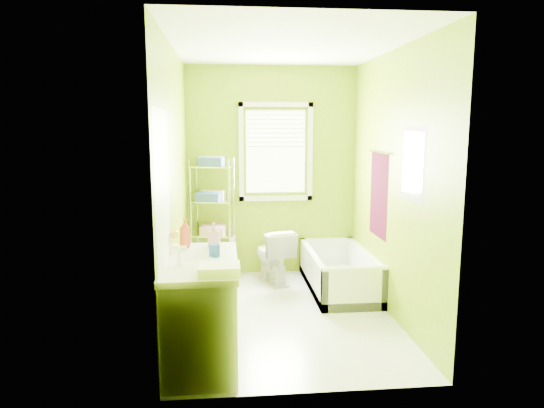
{
  "coord_description": "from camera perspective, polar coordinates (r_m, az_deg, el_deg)",
  "views": [
    {
      "loc": [
        -0.58,
        -4.59,
        1.88
      ],
      "look_at": [
        -0.11,
        0.25,
        1.09
      ],
      "focal_mm": 32.0,
      "sensor_mm": 36.0,
      "label": 1
    }
  ],
  "objects": [
    {
      "name": "door",
      "position": [
        3.72,
        -12.48,
        -4.61
      ],
      "size": [
        0.09,
        0.8,
        2.0
      ],
      "color": "white",
      "rests_on": "ground"
    },
    {
      "name": "vanity",
      "position": [
        3.99,
        -8.2,
        -11.87
      ],
      "size": [
        0.58,
        1.11,
        1.09
      ],
      "color": "white",
      "rests_on": "ground"
    },
    {
      "name": "bathtub",
      "position": [
        5.7,
        7.88,
        -8.5
      ],
      "size": [
        0.68,
        1.47,
        0.47
      ],
      "color": "white",
      "rests_on": "ground"
    },
    {
      "name": "window",
      "position": [
        6.05,
        0.45,
        6.74
      ],
      "size": [
        0.92,
        0.05,
        1.22
      ],
      "color": "white",
      "rests_on": "ground"
    },
    {
      "name": "ground",
      "position": [
        4.99,
        1.58,
        -12.87
      ],
      "size": [
        2.9,
        2.9,
        0.0
      ],
      "primitive_type": "plane",
      "color": "silver",
      "rests_on": "ground"
    },
    {
      "name": "wire_shelf_unit",
      "position": [
        5.93,
        -6.91,
        -0.2
      ],
      "size": [
        0.55,
        0.46,
        1.5
      ],
      "color": "silver",
      "rests_on": "ground"
    },
    {
      "name": "toilet",
      "position": [
        5.87,
        0.1,
        -6.03
      ],
      "size": [
        0.54,
        0.73,
        0.66
      ],
      "primitive_type": "imported",
      "rotation": [
        0.0,
        0.0,
        3.43
      ],
      "color": "white",
      "rests_on": "ground"
    },
    {
      "name": "right_wall_decor",
      "position": [
        4.88,
        13.85,
        2.41
      ],
      "size": [
        0.04,
        1.48,
        1.17
      ],
      "color": "#3A0618",
      "rests_on": "ground"
    },
    {
      "name": "room_envelope",
      "position": [
        4.64,
        1.67,
        5.14
      ],
      "size": [
        2.14,
        2.94,
        2.62
      ],
      "color": "#708F06",
      "rests_on": "ground"
    }
  ]
}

